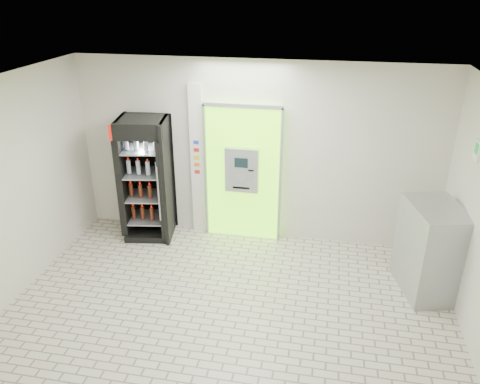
# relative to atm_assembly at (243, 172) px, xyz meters

# --- Properties ---
(ground) EXTENTS (6.00, 6.00, 0.00)m
(ground) POSITION_rel_atm_assembly_xyz_m (0.20, -2.41, -1.17)
(ground) COLOR beige
(ground) RESTS_ON ground
(room_shell) EXTENTS (6.00, 6.00, 6.00)m
(room_shell) POSITION_rel_atm_assembly_xyz_m (0.20, -2.41, 0.67)
(room_shell) COLOR beige
(room_shell) RESTS_ON ground
(atm_assembly) EXTENTS (1.30, 0.24, 2.33)m
(atm_assembly) POSITION_rel_atm_assembly_xyz_m (0.00, 0.00, 0.00)
(atm_assembly) COLOR #75E915
(atm_assembly) RESTS_ON ground
(pillar) EXTENTS (0.22, 0.11, 2.60)m
(pillar) POSITION_rel_atm_assembly_xyz_m (-0.78, 0.04, 0.13)
(pillar) COLOR silver
(pillar) RESTS_ON ground
(beverage_cooler) EXTENTS (0.89, 0.84, 2.08)m
(beverage_cooler) POSITION_rel_atm_assembly_xyz_m (-1.59, -0.26, -0.17)
(beverage_cooler) COLOR black
(beverage_cooler) RESTS_ON ground
(steel_cabinet) EXTENTS (0.89, 1.12, 1.32)m
(steel_cabinet) POSITION_rel_atm_assembly_xyz_m (2.86, -1.06, -0.51)
(steel_cabinet) COLOR #999BA0
(steel_cabinet) RESTS_ON ground
(exit_sign) EXTENTS (0.02, 0.22, 0.26)m
(exit_sign) POSITION_rel_atm_assembly_xyz_m (3.19, -1.01, 0.95)
(exit_sign) COLOR white
(exit_sign) RESTS_ON room_shell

